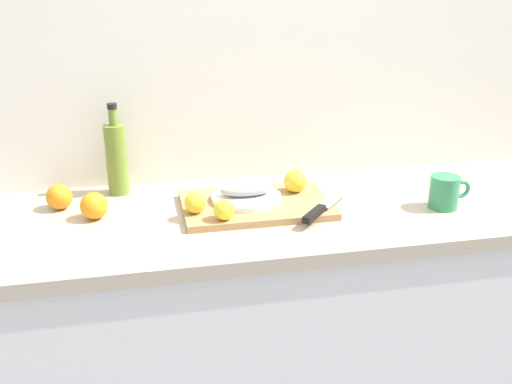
{
  "coord_description": "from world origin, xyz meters",
  "views": [
    {
      "loc": [
        -0.47,
        -1.51,
        1.55
      ],
      "look_at": [
        -0.15,
        0.02,
        0.95
      ],
      "focal_mm": 40.99,
      "sensor_mm": 36.0,
      "label": 1
    }
  ],
  "objects_px": {
    "coffee_mug_0": "(445,192)",
    "orange_0": "(59,197)",
    "cutting_board": "(256,205)",
    "olive_oil_bottle": "(116,158)",
    "fish_fillet": "(246,189)",
    "lemon_0": "(295,181)",
    "chef_knife": "(322,207)",
    "white_plate": "(246,198)"
  },
  "relations": [
    {
      "from": "fish_fillet",
      "to": "lemon_0",
      "type": "height_order",
      "value": "lemon_0"
    },
    {
      "from": "fish_fillet",
      "to": "orange_0",
      "type": "distance_m",
      "value": 0.54
    },
    {
      "from": "lemon_0",
      "to": "olive_oil_bottle",
      "type": "height_order",
      "value": "olive_oil_bottle"
    },
    {
      "from": "fish_fillet",
      "to": "chef_knife",
      "type": "distance_m",
      "value": 0.23
    },
    {
      "from": "chef_knife",
      "to": "lemon_0",
      "type": "relative_size",
      "value": 3.47
    },
    {
      "from": "coffee_mug_0",
      "to": "orange_0",
      "type": "xyz_separation_m",
      "value": [
        -1.09,
        0.22,
        -0.01
      ]
    },
    {
      "from": "fish_fillet",
      "to": "orange_0",
      "type": "height_order",
      "value": "orange_0"
    },
    {
      "from": "cutting_board",
      "to": "white_plate",
      "type": "distance_m",
      "value": 0.04
    },
    {
      "from": "white_plate",
      "to": "coffee_mug_0",
      "type": "bearing_deg",
      "value": -12.7
    },
    {
      "from": "white_plate",
      "to": "coffee_mug_0",
      "type": "distance_m",
      "value": 0.57
    },
    {
      "from": "white_plate",
      "to": "orange_0",
      "type": "bearing_deg",
      "value": 170.02
    },
    {
      "from": "white_plate",
      "to": "fish_fillet",
      "type": "distance_m",
      "value": 0.03
    },
    {
      "from": "chef_knife",
      "to": "coffee_mug_0",
      "type": "height_order",
      "value": "coffee_mug_0"
    },
    {
      "from": "cutting_board",
      "to": "fish_fillet",
      "type": "relative_size",
      "value": 2.78
    },
    {
      "from": "olive_oil_bottle",
      "to": "coffee_mug_0",
      "type": "relative_size",
      "value": 2.28
    },
    {
      "from": "cutting_board",
      "to": "chef_knife",
      "type": "distance_m",
      "value": 0.2
    },
    {
      "from": "lemon_0",
      "to": "coffee_mug_0",
      "type": "height_order",
      "value": "coffee_mug_0"
    },
    {
      "from": "white_plate",
      "to": "olive_oil_bottle",
      "type": "xyz_separation_m",
      "value": [
        -0.36,
        0.19,
        0.09
      ]
    },
    {
      "from": "white_plate",
      "to": "olive_oil_bottle",
      "type": "height_order",
      "value": "olive_oil_bottle"
    },
    {
      "from": "chef_knife",
      "to": "cutting_board",
      "type": "bearing_deg",
      "value": 100.28
    },
    {
      "from": "chef_knife",
      "to": "coffee_mug_0",
      "type": "relative_size",
      "value": 1.91
    },
    {
      "from": "olive_oil_bottle",
      "to": "coffee_mug_0",
      "type": "xyz_separation_m",
      "value": [
        0.92,
        -0.31,
        -0.07
      ]
    },
    {
      "from": "lemon_0",
      "to": "cutting_board",
      "type": "bearing_deg",
      "value": -157.32
    },
    {
      "from": "cutting_board",
      "to": "lemon_0",
      "type": "relative_size",
      "value": 6.25
    },
    {
      "from": "white_plate",
      "to": "chef_knife",
      "type": "bearing_deg",
      "value": -32.01
    },
    {
      "from": "fish_fillet",
      "to": "lemon_0",
      "type": "distance_m",
      "value": 0.16
    },
    {
      "from": "cutting_board",
      "to": "chef_knife",
      "type": "bearing_deg",
      "value": -31.25
    },
    {
      "from": "chef_knife",
      "to": "coffee_mug_0",
      "type": "distance_m",
      "value": 0.37
    },
    {
      "from": "fish_fillet",
      "to": "olive_oil_bottle",
      "type": "distance_m",
      "value": 0.41
    },
    {
      "from": "fish_fillet",
      "to": "coffee_mug_0",
      "type": "bearing_deg",
      "value": -12.7
    },
    {
      "from": "chef_knife",
      "to": "lemon_0",
      "type": "xyz_separation_m",
      "value": [
        -0.04,
        0.16,
        0.02
      ]
    },
    {
      "from": "coffee_mug_0",
      "to": "orange_0",
      "type": "distance_m",
      "value": 1.11
    },
    {
      "from": "orange_0",
      "to": "fish_fillet",
      "type": "bearing_deg",
      "value": -9.98
    },
    {
      "from": "cutting_board",
      "to": "coffee_mug_0",
      "type": "distance_m",
      "value": 0.55
    },
    {
      "from": "fish_fillet",
      "to": "chef_knife",
      "type": "height_order",
      "value": "fish_fillet"
    },
    {
      "from": "cutting_board",
      "to": "lemon_0",
      "type": "xyz_separation_m",
      "value": [
        0.13,
        0.06,
        0.04
      ]
    },
    {
      "from": "chef_knife",
      "to": "orange_0",
      "type": "xyz_separation_m",
      "value": [
        -0.72,
        0.21,
        0.01
      ]
    },
    {
      "from": "cutting_board",
      "to": "orange_0",
      "type": "height_order",
      "value": "orange_0"
    },
    {
      "from": "cutting_board",
      "to": "olive_oil_bottle",
      "type": "relative_size",
      "value": 1.51
    },
    {
      "from": "lemon_0",
      "to": "coffee_mug_0",
      "type": "bearing_deg",
      "value": -21.97
    },
    {
      "from": "olive_oil_bottle",
      "to": "white_plate",
      "type": "bearing_deg",
      "value": -27.39
    },
    {
      "from": "cutting_board",
      "to": "white_plate",
      "type": "relative_size",
      "value": 2.09
    }
  ]
}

